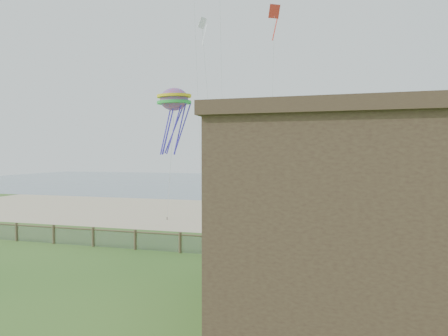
# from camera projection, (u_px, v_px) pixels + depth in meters

# --- Properties ---
(ground) EXTENTS (160.00, 160.00, 0.00)m
(ground) POSITION_uv_depth(u_px,v_px,m) (131.00, 284.00, 18.26)
(ground) COLOR #315D1F
(ground) RESTS_ON ground
(sand_beach) EXTENTS (72.00, 20.00, 0.02)m
(sand_beach) POSITION_uv_depth(u_px,v_px,m) (241.00, 214.00, 39.42)
(sand_beach) COLOR #C4B48E
(sand_beach) RESTS_ON ground
(ocean) EXTENTS (160.00, 68.00, 0.02)m
(ocean) POSITION_uv_depth(u_px,v_px,m) (290.00, 183.00, 81.74)
(ocean) COLOR slate
(ocean) RESTS_ON ground
(chainlink_fence) EXTENTS (36.20, 0.20, 1.25)m
(chainlink_fence) POSITION_uv_depth(u_px,v_px,m) (180.00, 244.00, 24.01)
(chainlink_fence) COLOR brown
(chainlink_fence) RESTS_ON ground
(motel_deck) EXTENTS (15.00, 2.00, 0.50)m
(motel_deck) POSITION_uv_depth(u_px,v_px,m) (420.00, 270.00, 19.54)
(motel_deck) COLOR brown
(motel_deck) RESTS_ON ground
(picnic_table) EXTENTS (1.73, 1.31, 0.73)m
(picnic_table) POSITION_uv_depth(u_px,v_px,m) (261.00, 257.00, 21.67)
(picnic_table) COLOR brown
(picnic_table) RESTS_ON ground
(octopus_kite) EXTENTS (3.37, 2.78, 6.00)m
(octopus_kite) POSITION_uv_depth(u_px,v_px,m) (174.00, 118.00, 32.40)
(octopus_kite) COLOR red
(kite_white) EXTENTS (1.70, 1.40, 2.06)m
(kite_white) POSITION_uv_depth(u_px,v_px,m) (202.00, 29.00, 35.41)
(kite_white) COLOR white
(kite_red) EXTENTS (1.85, 2.08, 2.68)m
(kite_red) POSITION_uv_depth(u_px,v_px,m) (274.00, 20.00, 34.38)
(kite_red) COLOR red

